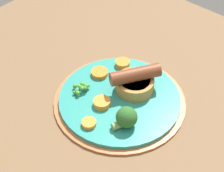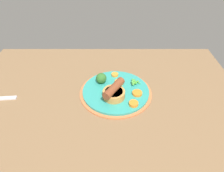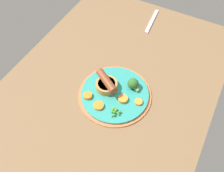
# 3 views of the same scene
# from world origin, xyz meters

# --- Properties ---
(dining_table) EXTENTS (1.10, 0.80, 0.03)m
(dining_table) POSITION_xyz_m (0.00, 0.00, 0.01)
(dining_table) COLOR brown
(dining_table) RESTS_ON ground
(dinner_plate) EXTENTS (0.28, 0.28, 0.01)m
(dinner_plate) POSITION_xyz_m (0.05, 0.04, 0.04)
(dinner_plate) COLOR #CC6B3D
(dinner_plate) RESTS_ON dining_table
(sausage_pudding) EXTENTS (0.08, 0.11, 0.06)m
(sausage_pudding) POSITION_xyz_m (0.04, 0.00, 0.07)
(sausage_pudding) COLOR #BC8442
(sausage_pudding) RESTS_ON dinner_plate
(pea_pile) EXTENTS (0.04, 0.04, 0.02)m
(pea_pile) POSITION_xyz_m (0.13, 0.08, 0.05)
(pea_pile) COLOR #4B9630
(pea_pile) RESTS_ON dinner_plate
(broccoli_floret_near) EXTENTS (0.04, 0.05, 0.04)m
(broccoli_floret_near) POSITION_xyz_m (-0.01, 0.09, 0.06)
(broccoli_floret_near) COLOR #2D6628
(broccoli_floret_near) RESTS_ON dinner_plate
(carrot_slice_0) EXTENTS (0.04, 0.04, 0.01)m
(carrot_slice_0) POSITION_xyz_m (0.11, -0.04, 0.05)
(carrot_slice_0) COLOR orange
(carrot_slice_0) RESTS_ON dinner_plate
(carrot_slice_1) EXTENTS (0.04, 0.04, 0.01)m
(carrot_slice_1) POSITION_xyz_m (0.05, 0.14, 0.05)
(carrot_slice_1) COLOR orange
(carrot_slice_1) RESTS_ON dinner_plate
(carrot_slice_2) EXTENTS (0.05, 0.05, 0.01)m
(carrot_slice_2) POSITION_xyz_m (0.13, 0.02, 0.05)
(carrot_slice_2) COLOR orange
(carrot_slice_2) RESTS_ON dinner_plate
(carrot_slice_4) EXTENTS (0.05, 0.05, 0.01)m
(carrot_slice_4) POSITION_xyz_m (0.06, 0.08, 0.05)
(carrot_slice_4) COLOR orange
(carrot_slice_4) RESTS_ON dinner_plate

